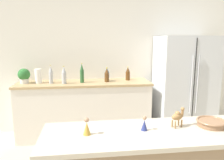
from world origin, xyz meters
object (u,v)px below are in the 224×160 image
(back_bottle_3, at_px, (128,74))
(wise_man_figurine_blue, at_px, (87,127))
(back_bottle_1, at_px, (51,75))
(fruit_bowl, at_px, (211,123))
(camel_figurine, at_px, (178,116))
(paper_towel_roll, at_px, (38,76))
(refrigerator, at_px, (184,85))
(wise_man_figurine_crimson, at_px, (144,124))
(back_bottle_2, at_px, (82,73))
(potted_plant, at_px, (24,75))
(back_bottle_0, at_px, (64,75))
(back_bottle_5, at_px, (107,75))
(back_bottle_4, at_px, (107,74))

(back_bottle_3, xyz_separation_m, wise_man_figurine_blue, (-0.73, -2.14, -0.07))
(back_bottle_1, height_order, fruit_bowl, back_bottle_1)
(camel_figurine, bearing_deg, paper_towel_roll, 127.03)
(refrigerator, bearing_deg, wise_man_figurine_crimson, -122.57)
(back_bottle_2, xyz_separation_m, fruit_bowl, (1.08, -1.97, -0.13))
(back_bottle_2, height_order, wise_man_figurine_blue, back_bottle_2)
(back_bottle_1, xyz_separation_m, back_bottle_2, (0.50, 0.01, 0.01))
(camel_figurine, bearing_deg, wise_man_figurine_blue, -175.32)
(potted_plant, distance_m, paper_towel_roll, 0.23)
(back_bottle_0, relative_size, camel_figurine, 1.78)
(refrigerator, distance_m, back_bottle_2, 1.78)
(back_bottle_5, bearing_deg, back_bottle_0, -174.15)
(back_bottle_1, distance_m, wise_man_figurine_crimson, 2.22)
(back_bottle_1, bearing_deg, paper_towel_roll, 167.44)
(fruit_bowl, relative_size, wise_man_figurine_blue, 1.77)
(back_bottle_2, bearing_deg, wise_man_figurine_blue, -88.38)
(potted_plant, xyz_separation_m, wise_man_figurine_blue, (0.99, -2.07, -0.08))
(back_bottle_4, xyz_separation_m, back_bottle_5, (-0.01, -0.11, 0.00))
(paper_towel_roll, height_order, back_bottle_2, back_bottle_2)
(back_bottle_1, relative_size, camel_figurine, 1.83)
(back_bottle_2, xyz_separation_m, wise_man_figurine_crimson, (0.51, -1.99, -0.11))
(fruit_bowl, height_order, wise_man_figurine_blue, wise_man_figurine_blue)
(refrigerator, height_order, back_bottle_2, refrigerator)
(refrigerator, xyz_separation_m, back_bottle_1, (-2.26, 0.02, 0.23))
(camel_figurine, height_order, wise_man_figurine_crimson, camel_figurine)
(back_bottle_5, distance_m, camel_figurine, 2.00)
(back_bottle_0, relative_size, back_bottle_5, 1.22)
(paper_towel_roll, height_order, back_bottle_0, back_bottle_0)
(back_bottle_3, bearing_deg, potted_plant, -177.63)
(back_bottle_5, height_order, camel_figurine, back_bottle_5)
(potted_plant, distance_m, back_bottle_4, 1.35)
(back_bottle_3, xyz_separation_m, back_bottle_5, (-0.38, -0.11, -0.00))
(refrigerator, height_order, back_bottle_1, refrigerator)
(potted_plant, relative_size, camel_figurine, 1.51)
(back_bottle_3, bearing_deg, back_bottle_0, -170.39)
(wise_man_figurine_blue, bearing_deg, paper_towel_roll, 110.36)
(back_bottle_5, distance_m, wise_man_figurine_blue, 2.06)
(refrigerator, xyz_separation_m, back_bottle_4, (-1.34, 0.14, 0.20))
(back_bottle_2, distance_m, fruit_bowl, 2.25)
(refrigerator, bearing_deg, back_bottle_3, 171.30)
(back_bottle_4, height_order, camel_figurine, back_bottle_4)
(fruit_bowl, bearing_deg, back_bottle_5, 108.68)
(camel_figurine, bearing_deg, fruit_bowl, -4.22)
(refrigerator, relative_size, back_bottle_2, 5.30)
(back_bottle_4, xyz_separation_m, camel_figurine, (0.37, -2.07, -0.03))
(refrigerator, bearing_deg, fruit_bowl, -109.26)
(potted_plant, relative_size, back_bottle_1, 0.82)
(potted_plant, xyz_separation_m, back_bottle_4, (1.35, 0.07, -0.02))
(back_bottle_5, bearing_deg, camel_figurine, -78.83)
(back_bottle_1, distance_m, camel_figurine, 2.34)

